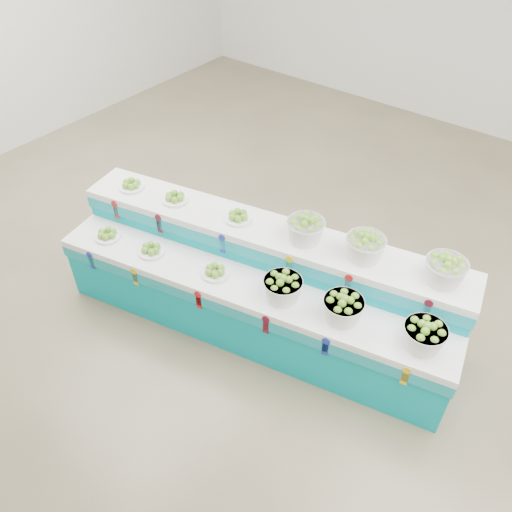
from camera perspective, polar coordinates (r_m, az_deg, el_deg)
name	(u,v)px	position (r m, az deg, el deg)	size (l,w,h in m)	color
ground	(274,300)	(5.44, 1.99, -4.86)	(10.00, 10.00, 0.00)	brown
display_stand	(256,284)	(4.87, 0.00, -3.18)	(3.81, 0.98, 1.02)	#03A2B2
plate_lower_left	(107,234)	(5.24, -16.20, 2.38)	(0.25, 0.25, 0.09)	white
plate_lower_mid	(151,249)	(4.96, -11.58, 0.79)	(0.25, 0.25, 0.09)	white
plate_lower_right	(215,271)	(4.65, -4.58, -1.63)	(0.25, 0.25, 0.09)	white
basket_lower_left	(283,288)	(4.38, 2.99, -3.52)	(0.34, 0.34, 0.24)	silver
basket_lower_mid	(343,308)	(4.27, 9.65, -5.70)	(0.34, 0.34, 0.24)	silver
basket_lower_right	(424,335)	(4.23, 18.19, -8.36)	(0.34, 0.34, 0.24)	silver
plate_upper_left	(131,184)	(5.35, -13.70, 7.78)	(0.25, 0.25, 0.09)	white
plate_upper_mid	(175,197)	(5.07, -9.01, 6.50)	(0.25, 0.25, 0.09)	white
plate_upper_right	(238,216)	(4.77, -1.99, 4.49)	(0.25, 0.25, 0.09)	white
basket_upper_left	(306,229)	(4.51, 5.53, 3.01)	(0.34, 0.34, 0.24)	silver
basket_upper_mid	(365,246)	(4.41, 12.03, 1.06)	(0.34, 0.34, 0.24)	silver
basket_upper_right	(445,270)	(4.36, 20.27, -1.43)	(0.34, 0.34, 0.24)	silver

